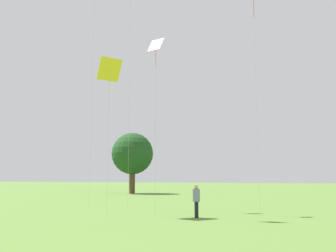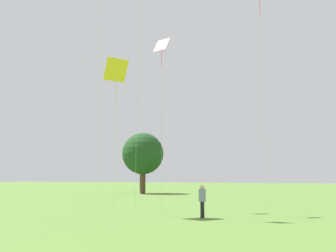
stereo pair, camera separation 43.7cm
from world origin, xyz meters
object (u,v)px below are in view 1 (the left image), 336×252
Objects in this scene: distant_tree_1 at (132,154)px; kite_3 at (156,50)px; kite_2 at (110,71)px; person_standing_5 at (196,198)px.

kite_3 is at bearing -59.11° from distant_tree_1.
kite_3 is at bearing 168.74° from kite_2.
distant_tree_1 is at bearing 178.37° from kite_3.
kite_2 is 30.68m from distant_tree_1.
kite_3 is (-2.50, -0.00, 8.75)m from person_standing_5.
distant_tree_1 is (-16.37, 27.36, -4.37)m from kite_3.
kite_3 is 1.26× the size of distant_tree_1.
kite_3 reaches higher than person_standing_5.
kite_2 reaches higher than distant_tree_1.
distant_tree_1 is at bearing -77.68° from kite_2.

